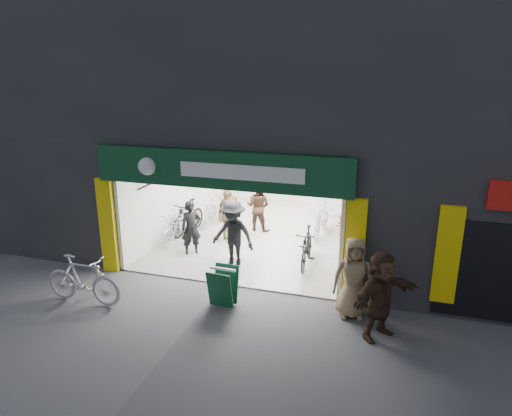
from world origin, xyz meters
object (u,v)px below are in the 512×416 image
at_px(bike_left_front, 178,227).
at_px(pedestrian_near, 353,278).
at_px(sandwich_board, 223,286).
at_px(parked_bike, 83,279).
at_px(bike_right_front, 307,247).

height_order(bike_left_front, pedestrian_near, pedestrian_near).
bearing_deg(pedestrian_near, sandwich_board, 175.57).
bearing_deg(pedestrian_near, bike_left_front, 139.40).
bearing_deg(parked_bike, sandwich_board, -75.09).
xyz_separation_m(pedestrian_near, sandwich_board, (-2.91, -0.42, -0.42)).
bearing_deg(bike_left_front, bike_right_front, -8.53).
relative_size(bike_left_front, pedestrian_near, 1.00).
bearing_deg(pedestrian_near, bike_right_front, 109.10).
bearing_deg(sandwich_board, pedestrian_near, 10.41).
height_order(parked_bike, sandwich_board, parked_bike).
xyz_separation_m(bike_right_front, pedestrian_near, (1.50, -2.43, 0.38)).
relative_size(parked_bike, sandwich_board, 2.15).
bearing_deg(sandwich_board, parked_bike, -163.25).
distance_m(bike_left_front, sandwich_board, 4.54).
distance_m(bike_right_front, parked_bike, 5.89).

